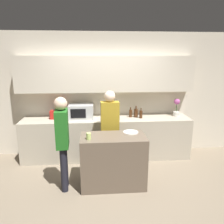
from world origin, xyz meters
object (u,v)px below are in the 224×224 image
cup_0 (89,136)px  person_left (110,124)px  toaster (57,114)px  bottle_2 (141,114)px  potted_plant (177,107)px  plate_on_island (131,132)px  person_center (62,137)px  bottle_1 (136,113)px  microwave (81,111)px  bottle_0 (131,113)px

cup_0 → person_left: bearing=60.0°
toaster → bottle_2: bottle_2 is taller
toaster → cup_0: 1.50m
potted_plant → person_left: person_left is taller
plate_on_island → person_center: size_ratio=0.17×
potted_plant → bottle_2: potted_plant is taller
toaster → plate_on_island: 1.77m
potted_plant → person_center: 2.65m
potted_plant → bottle_1: bearing=-178.5°
microwave → person_center: size_ratio=0.33×
person_left → person_center: 1.00m
bottle_0 → bottle_2: size_ratio=0.99×
toaster → bottle_0: (1.60, -0.01, -0.00)m
bottle_2 → person_center: 1.89m
plate_on_island → person_left: bearing=130.5°
person_left → toaster: bearing=-32.3°
potted_plant → bottle_0: 1.04m
microwave → bottle_0: (1.07, -0.01, -0.06)m
toaster → person_left: 1.28m
bottle_2 → person_left: bearing=-142.6°
bottle_0 → potted_plant: bearing=0.4°
potted_plant → bottle_2: bearing=-172.7°
bottle_1 → potted_plant: bearing=1.5°
plate_on_island → bottle_0: bearing=81.0°
person_center → plate_on_island: bearing=96.5°
bottle_2 → microwave: bearing=175.4°
plate_on_island → person_center: bearing=-169.9°
toaster → bottle_2: size_ratio=1.15×
microwave → bottle_2: (1.28, -0.10, -0.06)m
bottle_0 → bottle_1: 0.12m
bottle_0 → plate_on_island: bearing=-99.0°
bottle_0 → person_left: size_ratio=0.14×
bottle_1 → plate_on_island: 1.06m
bottle_2 → plate_on_island: bottle_2 is taller
microwave → bottle_0: bearing=-0.3°
bottle_0 → person_left: 0.81m
bottle_1 → person_left: (-0.62, -0.62, -0.06)m
potted_plant → person_left: (-1.53, -0.65, -0.16)m
bottle_2 → cup_0: (-1.09, -1.21, -0.03)m
bottle_0 → bottle_1: bearing=-8.0°
bottle_2 → cup_0: size_ratio=2.08×
microwave → person_center: person_center is taller
bottle_1 → cup_0: (-1.00, -1.29, -0.04)m
potted_plant → bottle_0: potted_plant is taller
cup_0 → person_center: 0.43m
microwave → person_left: (0.57, -0.65, -0.11)m
bottle_0 → person_center: person_center is taller
bottle_2 → person_center: (-1.51, -1.14, -0.05)m
toaster → cup_0: toaster is taller
person_left → plate_on_island: bearing=128.7°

